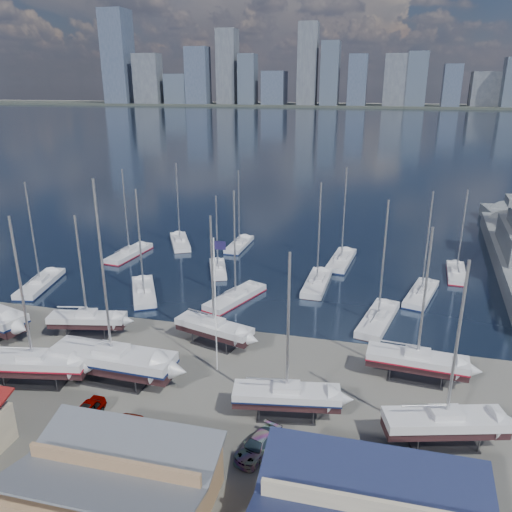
# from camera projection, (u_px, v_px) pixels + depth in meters

# --- Properties ---
(ground) EXTENTS (1400.00, 1400.00, 0.00)m
(ground) POSITION_uv_depth(u_px,v_px,m) (201.00, 376.00, 47.26)
(ground) COLOR #605E59
(ground) RESTS_ON ground
(water) EXTENTS (1400.00, 600.00, 0.40)m
(water) POSITION_uv_depth(u_px,v_px,m) (359.00, 125.00, 331.72)
(water) COLOR #182138
(water) RESTS_ON ground
(far_shore) EXTENTS (1400.00, 80.00, 2.20)m
(far_shore) POSITION_uv_depth(u_px,v_px,m) (370.00, 106.00, 569.85)
(far_shore) COLOR #2D332D
(far_shore) RESTS_ON ground
(skyline) EXTENTS (639.14, 43.80, 107.69)m
(skyline) POSITION_uv_depth(u_px,v_px,m) (365.00, 71.00, 553.40)
(skyline) COLOR #475166
(skyline) RESTS_ON far_shore
(shed_grey) EXTENTS (12.60, 8.40, 4.17)m
(shed_grey) POSITION_uv_depth(u_px,v_px,m) (115.00, 482.00, 31.87)
(shed_grey) COLOR #8C6B4C
(shed_grey) RESTS_ON ground
(sailboat_cradle_1) EXTENTS (10.22, 4.49, 15.98)m
(sailboat_cradle_1) POSITION_uv_depth(u_px,v_px,m) (34.00, 364.00, 45.53)
(sailboat_cradle_1) COLOR #2D2D33
(sailboat_cradle_1) RESTS_ON ground
(sailboat_cradle_2) EXTENTS (8.54, 3.90, 13.66)m
(sailboat_cradle_2) POSITION_uv_depth(u_px,v_px,m) (87.00, 319.00, 54.27)
(sailboat_cradle_2) COLOR #2D2D33
(sailboat_cradle_2) RESTS_ON ground
(sailboat_cradle_3) EXTENTS (12.01, 3.73, 19.00)m
(sailboat_cradle_3) POSITION_uv_depth(u_px,v_px,m) (113.00, 360.00, 45.87)
(sailboat_cradle_3) COLOR #2D2D33
(sailboat_cradle_3) RESTS_ON ground
(sailboat_cradle_4) EXTENTS (8.91, 4.71, 14.16)m
(sailboat_cradle_4) POSITION_uv_depth(u_px,v_px,m) (214.00, 328.00, 52.30)
(sailboat_cradle_4) COLOR #2D2D33
(sailboat_cradle_4) RESTS_ON ground
(sailboat_cradle_5) EXTENTS (9.17, 3.89, 14.49)m
(sailboat_cradle_5) POSITION_uv_depth(u_px,v_px,m) (287.00, 396.00, 40.97)
(sailboat_cradle_5) COLOR #2D2D33
(sailboat_cradle_5) RESTS_ON ground
(sailboat_cradle_6) EXTENTS (9.32, 3.31, 14.87)m
(sailboat_cradle_6) POSITION_uv_depth(u_px,v_px,m) (417.00, 361.00, 46.10)
(sailboat_cradle_6) COLOR #2D2D33
(sailboat_cradle_6) RESTS_ON ground
(sailboat_cradle_7) EXTENTS (9.55, 4.90, 15.09)m
(sailboat_cradle_7) POSITION_uv_depth(u_px,v_px,m) (445.00, 422.00, 37.70)
(sailboat_cradle_7) COLOR #2D2D33
(sailboat_cradle_7) RESTS_ON ground
(sailboat_moored_0) EXTENTS (4.64, 10.45, 15.10)m
(sailboat_moored_0) POSITION_uv_depth(u_px,v_px,m) (40.00, 285.00, 67.84)
(sailboat_moored_0) COLOR black
(sailboat_moored_0) RESTS_ON water
(sailboat_moored_1) EXTENTS (3.94, 10.04, 14.62)m
(sailboat_moored_1) POSITION_uv_depth(u_px,v_px,m) (129.00, 254.00, 79.97)
(sailboat_moored_1) COLOR black
(sailboat_moored_1) RESTS_ON water
(sailboat_moored_2) EXTENTS (6.84, 9.86, 14.64)m
(sailboat_moored_2) POSITION_uv_depth(u_px,v_px,m) (180.00, 243.00, 85.56)
(sailboat_moored_2) COLOR black
(sailboat_moored_2) RESTS_ON water
(sailboat_moored_3) EXTENTS (7.11, 10.01, 14.77)m
(sailboat_moored_3) POSITION_uv_depth(u_px,v_px,m) (144.00, 293.00, 65.17)
(sailboat_moored_3) COLOR black
(sailboat_moored_3) RESTS_ON water
(sailboat_moored_4) EXTENTS (4.82, 8.15, 11.90)m
(sailboat_moored_4) POSITION_uv_depth(u_px,v_px,m) (218.00, 270.00, 73.34)
(sailboat_moored_4) COLOR black
(sailboat_moored_4) RESTS_ON water
(sailboat_moored_5) EXTENTS (2.93, 9.20, 13.60)m
(sailboat_moored_5) POSITION_uv_depth(u_px,v_px,m) (239.00, 245.00, 84.30)
(sailboat_moored_5) COLOR black
(sailboat_moored_5) RESTS_ON water
(sailboat_moored_6) EXTENTS (6.30, 10.30, 14.91)m
(sailboat_moored_6) POSITION_uv_depth(u_px,v_px,m) (236.00, 298.00, 63.58)
(sailboat_moored_6) COLOR black
(sailboat_moored_6) RESTS_ON water
(sailboat_moored_7) EXTENTS (3.22, 10.05, 15.01)m
(sailboat_moored_7) POSITION_uv_depth(u_px,v_px,m) (317.00, 284.00, 68.08)
(sailboat_moored_7) COLOR black
(sailboat_moored_7) RESTS_ON water
(sailboat_moored_8) EXTENTS (4.11, 10.64, 15.50)m
(sailboat_moored_8) POSITION_uv_depth(u_px,v_px,m) (341.00, 262.00, 76.69)
(sailboat_moored_8) COLOR black
(sailboat_moored_8) RESTS_ON water
(sailboat_moored_9) EXTENTS (5.07, 10.46, 15.22)m
(sailboat_moored_9) POSITION_uv_depth(u_px,v_px,m) (378.00, 320.00, 57.67)
(sailboat_moored_9) COLOR black
(sailboat_moored_9) RESTS_ON water
(sailboat_moored_10) EXTENTS (5.26, 10.13, 14.58)m
(sailboat_moored_10) POSITION_uv_depth(u_px,v_px,m) (421.00, 295.00, 64.59)
(sailboat_moored_10) COLOR black
(sailboat_moored_10) RESTS_ON water
(sailboat_moored_11) EXTENTS (3.13, 8.95, 13.13)m
(sailboat_moored_11) POSITION_uv_depth(u_px,v_px,m) (456.00, 274.00, 71.83)
(sailboat_moored_11) COLOR black
(sailboat_moored_11) RESTS_ON water
(car_a) EXTENTS (1.81, 4.14, 1.39)m
(car_a) POSITION_uv_depth(u_px,v_px,m) (86.00, 412.00, 40.98)
(car_a) COLOR gray
(car_a) RESTS_ON ground
(car_b) EXTENTS (4.76, 1.91, 1.54)m
(car_b) POSITION_uv_depth(u_px,v_px,m) (128.00, 433.00, 38.42)
(car_b) COLOR gray
(car_b) RESTS_ON ground
(car_c) EXTENTS (2.21, 4.75, 1.32)m
(car_c) POSITION_uv_depth(u_px,v_px,m) (120.00, 435.00, 38.43)
(car_c) COLOR gray
(car_c) RESTS_ON ground
(car_d) EXTENTS (3.31, 4.96, 1.33)m
(car_d) POSITION_uv_depth(u_px,v_px,m) (258.00, 445.00, 37.30)
(car_d) COLOR gray
(car_d) RESTS_ON ground
(flagpole) EXTENTS (1.18, 0.12, 13.40)m
(flagpole) POSITION_uv_depth(u_px,v_px,m) (216.00, 296.00, 45.78)
(flagpole) COLOR white
(flagpole) RESTS_ON ground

